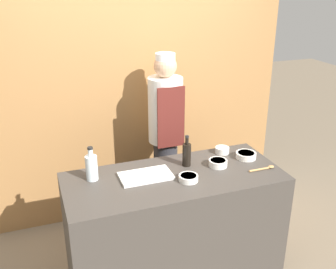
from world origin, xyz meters
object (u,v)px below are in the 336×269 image
at_px(cutting_board, 146,176).
at_px(wooden_spoon, 264,168).
at_px(sauce_bowl_purple, 188,178).
at_px(chef_center, 166,135).
at_px(bottle_clear, 92,167).
at_px(sauce_bowl_green, 222,150).
at_px(sauce_bowl_orange, 246,155).
at_px(bottle_soy, 187,154).
at_px(sauce_bowl_brown, 218,163).

height_order(cutting_board, wooden_spoon, wooden_spoon).
height_order(sauce_bowl_purple, chef_center, chef_center).
bearing_deg(bottle_clear, sauce_bowl_green, 4.51).
bearing_deg(sauce_bowl_purple, cutting_board, 150.19).
relative_size(cutting_board, wooden_spoon, 1.79).
bearing_deg(chef_center, sauce_bowl_orange, -55.44).
bearing_deg(cutting_board, sauce_bowl_purple, -29.81).
bearing_deg(bottle_soy, chef_center, 85.61).
bearing_deg(wooden_spoon, sauce_bowl_brown, 150.18).
distance_m(bottle_clear, chef_center, 0.99).
bearing_deg(chef_center, bottle_clear, -142.61).
distance_m(wooden_spoon, chef_center, 1.02).
relative_size(wooden_spoon, chef_center, 0.13).
relative_size(sauce_bowl_purple, bottle_clear, 0.55).
height_order(sauce_bowl_brown, sauce_bowl_orange, sauce_bowl_brown).
relative_size(sauce_bowl_brown, cutting_board, 0.38).
relative_size(sauce_bowl_brown, bottle_clear, 0.57).
xyz_separation_m(sauce_bowl_brown, cutting_board, (-0.58, 0.02, -0.02)).
bearing_deg(sauce_bowl_purple, sauce_bowl_orange, 17.91).
bearing_deg(chef_center, sauce_bowl_purple, -98.57).
distance_m(sauce_bowl_green, bottle_clear, 1.11).
bearing_deg(bottle_soy, sauce_bowl_orange, -4.73).
bearing_deg(sauce_bowl_orange, cutting_board, -177.86).
distance_m(bottle_clear, bottle_soy, 0.73).
bearing_deg(bottle_clear, sauce_bowl_orange, -3.18).
height_order(sauce_bowl_orange, bottle_soy, bottle_soy).
relative_size(bottle_clear, wooden_spoon, 1.20).
distance_m(cutting_board, chef_center, 0.81).
bearing_deg(cutting_board, bottle_clear, 164.97).
distance_m(sauce_bowl_green, sauce_bowl_brown, 0.25).
height_order(sauce_bowl_brown, bottle_clear, bottle_clear).
height_order(sauce_bowl_green, bottle_clear, bottle_clear).
bearing_deg(cutting_board, sauce_bowl_orange, 2.14).
xyz_separation_m(sauce_bowl_green, chef_center, (-0.32, 0.51, -0.02)).
xyz_separation_m(sauce_bowl_green, wooden_spoon, (0.16, -0.38, -0.02)).
distance_m(sauce_bowl_green, chef_center, 0.60).
xyz_separation_m(sauce_bowl_green, bottle_clear, (-1.10, -0.09, 0.07)).
distance_m(bottle_soy, chef_center, 0.63).
distance_m(sauce_bowl_brown, cutting_board, 0.58).
bearing_deg(bottle_clear, cutting_board, -15.03).
height_order(bottle_clear, bottle_soy, bottle_clear).
relative_size(sauce_bowl_green, wooden_spoon, 0.54).
bearing_deg(wooden_spoon, chef_center, 118.60).
xyz_separation_m(sauce_bowl_purple, cutting_board, (-0.28, 0.16, -0.01)).
distance_m(sauce_bowl_orange, chef_center, 0.81).
xyz_separation_m(cutting_board, bottle_soy, (0.36, 0.07, 0.09)).
relative_size(sauce_bowl_green, sauce_bowl_orange, 0.71).
distance_m(sauce_bowl_brown, chef_center, 0.74).
height_order(cutting_board, bottle_clear, bottle_clear).
relative_size(sauce_bowl_purple, wooden_spoon, 0.66).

